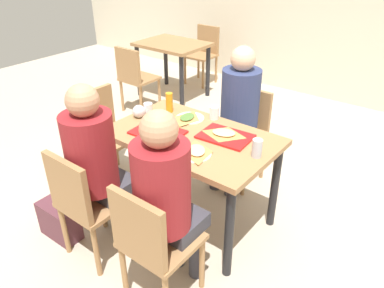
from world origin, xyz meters
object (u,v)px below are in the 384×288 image
(chair_near_left, at_px, (84,200))
(pizza_slice_c, at_px, (187,118))
(chair_near_right, at_px, (152,241))
(handbag, at_px, (59,221))
(person_far_side, at_px, (237,109))
(pizza_slice_d, at_px, (197,151))
(chair_far_side, at_px, (244,129))
(pizza_slice_b, at_px, (224,133))
(soda_can, at_px, (257,148))
(background_chair_far, at_px, (204,50))
(main_table, at_px, (192,147))
(paper_plate_near_edge, at_px, (194,154))
(background_table, at_px, (173,52))
(foil_bundle, at_px, (139,111))
(chair_left_end, at_px, (105,129))
(background_chair_near, at_px, (134,75))
(tray_red_near, at_px, (158,132))
(tray_red_far, at_px, (225,136))
(plastic_cup_a, at_px, (214,113))
(pizza_slice_a, at_px, (159,130))
(plastic_cup_b, at_px, (165,148))
(plastic_cup_c, at_px, (148,109))
(paper_plate_center, at_px, (190,118))
(person_in_red, at_px, (96,159))
(person_in_brown_jacket, at_px, (166,193))
(condiment_bottle, at_px, (169,103))

(chair_near_left, distance_m, pizza_slice_c, 0.98)
(chair_near_right, relative_size, handbag, 2.63)
(person_far_side, bearing_deg, pizza_slice_d, -77.24)
(chair_near_right, bearing_deg, chair_far_side, 101.15)
(pizza_slice_b, height_order, soda_can, soda_can)
(background_chair_far, bearing_deg, chair_near_left, -65.94)
(person_far_side, bearing_deg, main_table, -90.00)
(paper_plate_near_edge, relative_size, background_table, 0.24)
(pizza_slice_b, distance_m, foil_bundle, 0.71)
(chair_left_end, relative_size, pizza_slice_c, 3.37)
(paper_plate_near_edge, distance_m, background_chair_near, 2.46)
(tray_red_near, height_order, paper_plate_near_edge, tray_red_near)
(paper_plate_near_edge, bearing_deg, handbag, -145.54)
(tray_red_far, xyz_separation_m, plastic_cup_a, (-0.24, 0.21, 0.04))
(paper_plate_near_edge, bearing_deg, chair_far_side, 100.54)
(chair_left_end, relative_size, soda_can, 6.91)
(paper_plate_near_edge, xyz_separation_m, soda_can, (0.33, 0.22, 0.06))
(person_far_side, distance_m, pizza_slice_a, 0.77)
(handbag, bearing_deg, main_table, 50.04)
(pizza_slice_a, distance_m, plastic_cup_b, 0.31)
(paper_plate_near_edge, xyz_separation_m, plastic_cup_c, (-0.66, 0.26, 0.05))
(paper_plate_near_edge, distance_m, pizza_slice_c, 0.53)
(paper_plate_center, relative_size, pizza_slice_c, 0.88)
(pizza_slice_a, distance_m, plastic_cup_c, 0.32)
(plastic_cup_a, xyz_separation_m, background_table, (-1.80, 1.61, -0.18))
(chair_far_side, height_order, pizza_slice_d, chair_far_side)
(paper_plate_center, relative_size, pizza_slice_a, 0.99)
(person_in_red, distance_m, pizza_slice_c, 0.81)
(person_in_brown_jacket, distance_m, tray_red_near, 0.70)
(plastic_cup_c, xyz_separation_m, background_table, (-1.35, 1.88, -0.18))
(pizza_slice_c, bearing_deg, plastic_cup_b, -66.61)
(background_chair_far, bearing_deg, main_table, -55.55)
(plastic_cup_b, bearing_deg, pizza_slice_d, 41.70)
(chair_far_side, bearing_deg, pizza_slice_d, -79.09)
(soda_can, distance_m, handbag, 1.56)
(person_in_red, bearing_deg, handbag, -155.98)
(person_in_red, xyz_separation_m, pizza_slice_d, (0.48, 0.44, 0.03))
(chair_near_right, xyz_separation_m, background_table, (-2.13, 2.69, 0.13))
(person_in_brown_jacket, bearing_deg, soda_can, 71.81)
(chair_near_left, distance_m, background_chair_near, 2.48)
(person_in_red, distance_m, background_table, 2.98)
(chair_left_end, xyz_separation_m, person_in_brown_jacket, (1.28, -0.62, 0.25))
(pizza_slice_a, distance_m, plastic_cup_a, 0.48)
(chair_left_end, xyz_separation_m, background_chair_near, (-0.85, 1.20, 0.00))
(pizza_slice_d, xyz_separation_m, background_chair_far, (-2.01, 2.85, -0.28))
(background_table, bearing_deg, foil_bundle, -55.92)
(tray_red_far, distance_m, condiment_bottle, 0.61)
(chair_left_end, height_order, pizza_slice_a, chair_left_end)
(person_far_side, relative_size, soda_can, 10.27)
(chair_far_side, distance_m, paper_plate_near_edge, 1.02)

